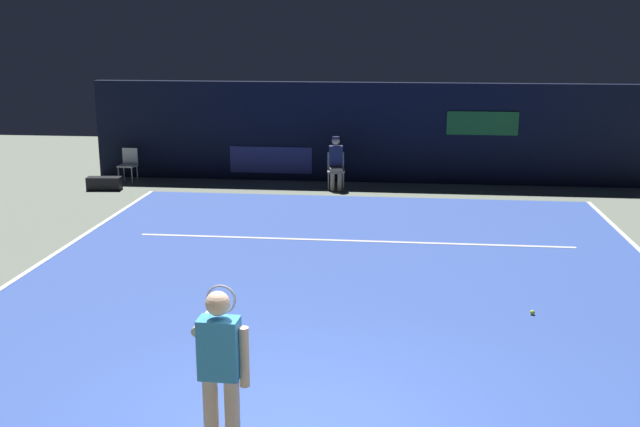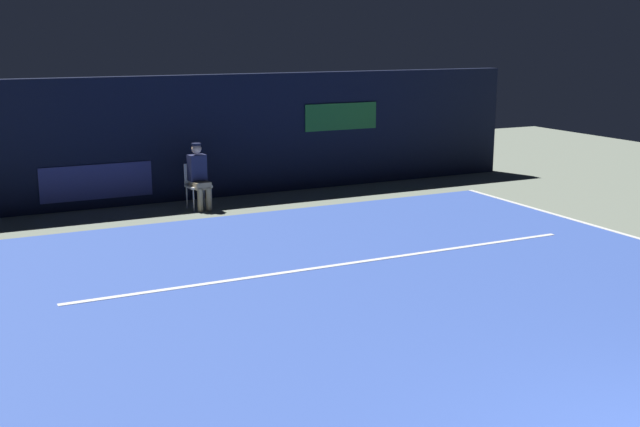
% 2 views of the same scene
% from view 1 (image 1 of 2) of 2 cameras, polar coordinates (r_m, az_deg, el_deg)
% --- Properties ---
extents(ground_plane, '(30.32, 30.32, 0.00)m').
position_cam_1_polar(ground_plane, '(12.14, 1.85, -4.90)').
color(ground_plane, gray).
extents(court_surface, '(10.63, 11.89, 0.01)m').
position_cam_1_polar(court_surface, '(12.14, 1.85, -4.88)').
color(court_surface, '#3856B2').
rests_on(court_surface, ground).
extents(line_sideline_right, '(0.10, 11.89, 0.01)m').
position_cam_1_polar(line_sideline_right, '(13.57, -20.95, -3.73)').
color(line_sideline_right, white).
rests_on(line_sideline_right, court_surface).
extents(line_service, '(8.29, 0.10, 0.01)m').
position_cam_1_polar(line_service, '(14.12, 2.51, -2.11)').
color(line_service, white).
rests_on(line_service, court_surface).
extents(back_wall, '(14.64, 0.33, 2.60)m').
position_cam_1_polar(back_wall, '(19.54, 3.69, 6.24)').
color(back_wall, black).
rests_on(back_wall, ground).
extents(tennis_player, '(0.59, 0.94, 1.73)m').
position_cam_1_polar(tennis_player, '(6.82, -7.67, -11.76)').
color(tennis_player, beige).
rests_on(tennis_player, ground).
extents(line_judge_on_chair, '(0.48, 0.56, 1.32)m').
position_cam_1_polar(line_judge_on_chair, '(18.63, 1.23, 3.98)').
color(line_judge_on_chair, white).
rests_on(line_judge_on_chair, ground).
extents(courtside_chair_near, '(0.46, 0.44, 0.88)m').
position_cam_1_polar(courtside_chair_near, '(20.20, -14.54, 3.79)').
color(courtside_chair_near, white).
rests_on(courtside_chair_near, ground).
extents(tennis_ball, '(0.07, 0.07, 0.07)m').
position_cam_1_polar(tennis_ball, '(10.97, 16.05, -7.34)').
color(tennis_ball, '#CCE033').
rests_on(tennis_ball, court_surface).
extents(equipment_bag, '(0.87, 0.40, 0.32)m').
position_cam_1_polar(equipment_bag, '(19.42, -16.28, 2.25)').
color(equipment_bag, black).
rests_on(equipment_bag, ground).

